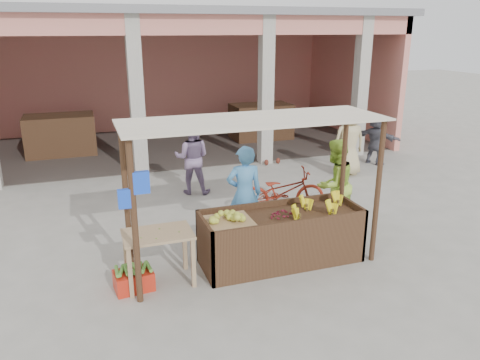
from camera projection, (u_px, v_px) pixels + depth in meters
name	position (u px, v px, depth m)	size (l,w,h in m)	color
ground	(252.00, 266.00, 7.57)	(60.00, 60.00, 0.00)	gray
market_building	(156.00, 60.00, 14.78)	(14.40, 6.40, 4.20)	tan
fruit_stall	(281.00, 239.00, 7.61)	(2.60, 0.95, 0.80)	#4A301D
stall_awning	(251.00, 146.00, 7.01)	(4.09, 1.35, 2.39)	#4A301D
banana_heap	(317.00, 207.00, 7.59)	(1.00, 0.55, 0.18)	yellow
melon_tray	(228.00, 218.00, 7.16)	(0.72, 0.63, 0.20)	#A17D53
berry_heap	(283.00, 213.00, 7.41)	(0.42, 0.35, 0.14)	maroon
side_table	(158.00, 242.00, 6.87)	(1.01, 0.67, 0.82)	tan
papaya_pile	(157.00, 227.00, 6.80)	(0.71, 0.40, 0.20)	#53922F
red_crate	(134.00, 280.00, 6.85)	(0.55, 0.39, 0.28)	red
plantain_bundle	(133.00, 269.00, 6.80)	(0.43, 0.30, 0.09)	#508C33
produce_sacks	(272.00, 153.00, 13.11)	(0.85, 0.53, 0.65)	maroon
vendor_blue	(244.00, 191.00, 8.23)	(0.70, 0.52, 1.87)	#4991CF
vendor_green	(334.00, 182.00, 8.75)	(0.88, 0.51, 1.83)	#A1CD3C
motorcycle	(282.00, 191.00, 9.61)	(1.85, 0.64, 0.97)	maroon
shopper_c	(349.00, 137.00, 11.98)	(0.96, 0.63, 2.00)	tan
shopper_d	(376.00, 138.00, 13.06)	(1.40, 0.57, 1.51)	#52525E
shopper_f	(192.00, 154.00, 10.67)	(0.90, 0.52, 1.85)	slate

